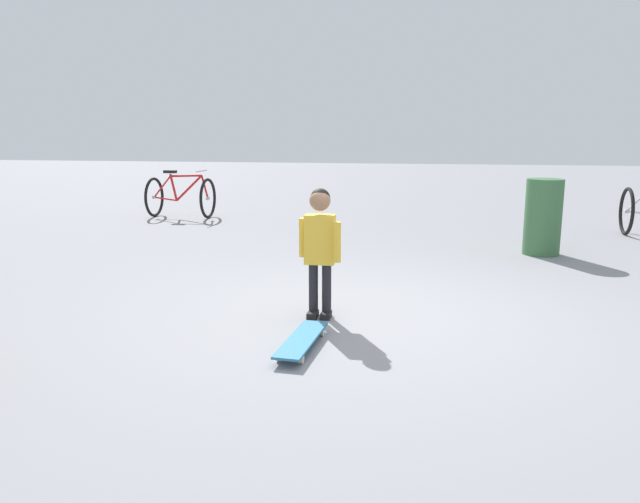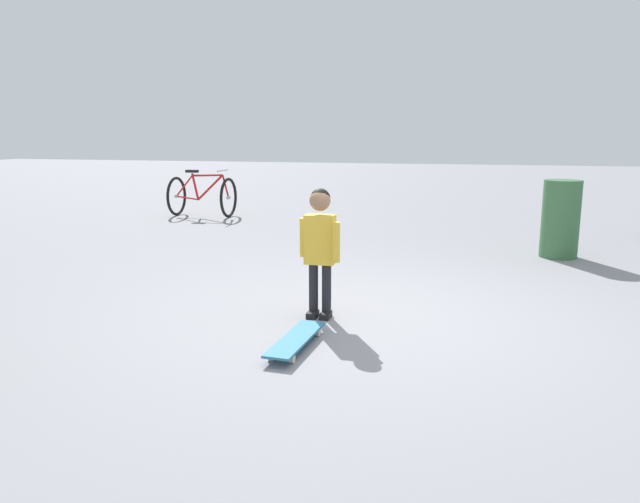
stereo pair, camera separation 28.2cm
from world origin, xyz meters
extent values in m
plane|color=gray|center=(0.00, 0.00, 0.00)|extent=(50.00, 50.00, 0.00)
cylinder|color=black|center=(0.02, -0.46, 0.24)|extent=(0.08, 0.08, 0.42)
cube|color=black|center=(0.05, -0.46, 0.03)|extent=(0.15, 0.08, 0.05)
cylinder|color=black|center=(0.02, -0.57, 0.24)|extent=(0.08, 0.08, 0.42)
cube|color=black|center=(0.05, -0.57, 0.03)|extent=(0.15, 0.08, 0.05)
cube|color=gold|center=(0.02, -0.52, 0.65)|extent=(0.14, 0.24, 0.40)
cylinder|color=gold|center=(0.12, -0.36, 0.65)|extent=(0.06, 0.06, 0.32)
cylinder|color=gold|center=(-0.04, -0.67, 0.65)|extent=(0.06, 0.06, 0.32)
sphere|color=#9E7051|center=(0.02, -0.52, 0.96)|extent=(0.17, 0.17, 0.17)
sphere|color=black|center=(0.01, -0.52, 0.98)|extent=(0.16, 0.16, 0.16)
cube|color=teal|center=(0.76, -0.51, 0.07)|extent=(0.81, 0.24, 0.02)
cube|color=#B7B7BC|center=(1.04, -0.53, 0.05)|extent=(0.04, 0.11, 0.02)
cube|color=#B7B7BC|center=(0.48, -0.49, 0.05)|extent=(0.04, 0.11, 0.02)
cylinder|color=beige|center=(1.04, -0.45, 0.03)|extent=(0.06, 0.03, 0.06)
cylinder|color=beige|center=(1.03, -0.60, 0.03)|extent=(0.06, 0.03, 0.06)
cylinder|color=beige|center=(0.49, -0.42, 0.03)|extent=(0.06, 0.03, 0.06)
cylinder|color=beige|center=(0.48, -0.57, 0.03)|extent=(0.06, 0.03, 0.06)
torus|color=black|center=(-5.28, -3.53, 0.36)|extent=(0.71, 0.05, 0.71)
torus|color=black|center=(-5.29, -4.55, 0.36)|extent=(0.71, 0.05, 0.71)
cylinder|color=#B7B7BC|center=(-5.28, -3.53, 0.36)|extent=(0.06, 0.06, 0.06)
cylinder|color=#B7B7BC|center=(-5.29, -4.55, 0.36)|extent=(0.06, 0.06, 0.06)
cylinder|color=red|center=(-5.28, -3.87, 0.53)|extent=(0.04, 0.52, 0.48)
cylinder|color=red|center=(-5.28, -3.92, 0.75)|extent=(0.04, 0.59, 0.06)
cylinder|color=red|center=(-5.29, -4.17, 0.54)|extent=(0.04, 0.14, 0.48)
cylinder|color=red|center=(-5.29, -4.33, 0.33)|extent=(0.03, 0.43, 0.08)
cylinder|color=red|center=(-5.29, -4.38, 0.55)|extent=(0.03, 0.35, 0.40)
cylinder|color=red|center=(-5.28, -3.58, 0.56)|extent=(0.03, 0.13, 0.41)
cube|color=black|center=(-5.29, -4.22, 0.82)|extent=(0.10, 0.22, 0.05)
cylinder|color=#B7B7BC|center=(-5.28, -3.63, 0.84)|extent=(0.46, 0.03, 0.02)
cylinder|color=#38663D|center=(-3.02, 1.73, 0.47)|extent=(0.44, 0.44, 0.94)
camera|label=1|loc=(4.65, 0.35, 1.49)|focal=33.37mm
camera|label=2|loc=(4.59, 0.63, 1.49)|focal=33.37mm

